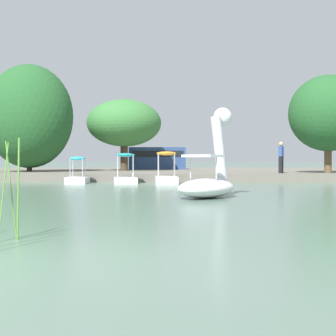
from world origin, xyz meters
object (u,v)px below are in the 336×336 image
Objects in this scene: pedal_boat_orange at (166,175)px; tree_sapling_by_fence at (328,113)px; parked_van at (157,157)px; swan_boat at (209,176)px; person_on_path at (281,156)px; pedal_boat_cyan at (78,176)px; tree_willow_overhanging at (29,116)px; pedal_boat_teal at (125,175)px; tree_broadleaf_behind_dock at (124,123)px.

tree_sapling_by_fence reaches higher than pedal_boat_orange.
pedal_boat_orange is at bearing -84.91° from parked_van.
person_on_path is at bearing 69.07° from swan_boat.
person_on_path is at bearing 14.13° from pedal_boat_cyan.
swan_boat is at bearing -82.57° from parked_van.
tree_sapling_by_fence is at bearing -8.43° from tree_willow_overhanging.
tree_broadleaf_behind_dock is at bearing 97.19° from pedal_boat_teal.
tree_willow_overhanging is at bearing 171.57° from tree_sapling_by_fence.
pedal_boat_teal is 12.18m from tree_sapling_by_fence.
swan_boat is 22.92m from parked_van.
pedal_boat_teal is 0.30× the size of tree_broadleaf_behind_dock.
parked_van reaches higher than pedal_boat_cyan.
parked_van is (2.00, 4.47, -2.34)m from tree_broadleaf_behind_dock.
pedal_boat_teal is 8.96m from person_on_path.
pedal_boat_cyan is 0.30× the size of tree_broadleaf_behind_dock.
tree_broadleaf_behind_dock is (-4.96, 18.25, 3.03)m from swan_boat.
person_on_path is (10.91, 2.75, 1.02)m from pedal_boat_cyan.
swan_boat is at bearing -74.78° from tree_broadleaf_behind_dock.
person_on_path is 13.08m from parked_van.
tree_sapling_by_fence is 0.91× the size of tree_broadleaf_behind_dock.
tree_willow_overhanging is (-18.01, 2.67, 0.10)m from tree_sapling_by_fence.
pedal_boat_teal reaches higher than pedal_boat_cyan.
swan_boat is at bearing -120.36° from tree_sapling_by_fence.
tree_sapling_by_fence is 1.33× the size of parked_van.
tree_broadleaf_behind_dock is 6.43m from tree_willow_overhanging.
pedal_boat_orange is at bearing -7.07° from pedal_boat_cyan.
person_on_path is (8.43, 2.85, 1.00)m from pedal_boat_teal.
tree_willow_overhanging reaches higher than parked_van.
pedal_boat_teal is at bearing -82.81° from tree_broadleaf_behind_dock.
tree_willow_overhanging is at bearing 124.92° from swan_boat.
swan_boat is 19.15m from tree_broadleaf_behind_dock.
parked_van is at bearing 97.43° from swan_boat.
parked_van is (7.68, 7.47, -2.58)m from tree_willow_overhanging.
tree_willow_overhanging reaches higher than pedal_boat_teal.
tree_broadleaf_behind_dock is 11.63m from person_on_path.
person_on_path is (6.32, 3.32, 0.93)m from pedal_boat_orange.
swan_boat reaches higher than pedal_boat_cyan.
person_on_path reaches higher than pedal_boat_cyan.
tree_willow_overhanging is (-8.93, 6.51, 3.47)m from pedal_boat_orange.
pedal_boat_orange is 14.06m from parked_van.
pedal_boat_cyan is 8.18m from tree_willow_overhanging.
pedal_boat_teal is 1.00× the size of pedal_boat_cyan.
swan_boat is 14.92m from tree_sapling_by_fence.
tree_sapling_by_fence is 0.83× the size of tree_willow_overhanging.
tree_willow_overhanging reaches higher than pedal_boat_cyan.
tree_willow_overhanging is (-10.64, 15.25, 3.26)m from swan_boat.
tree_willow_overhanging is at bearing 143.90° from pedal_boat_orange.
pedal_boat_teal is at bearing -161.31° from person_on_path.
pedal_boat_teal is (-2.11, 0.46, -0.06)m from pedal_boat_orange.
pedal_boat_cyan is 11.29m from person_on_path.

